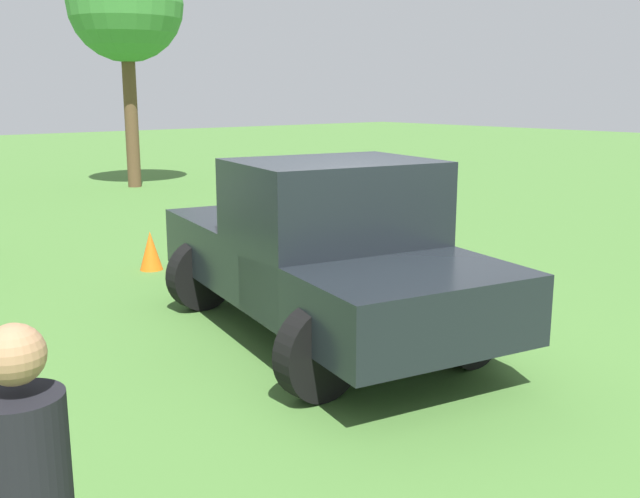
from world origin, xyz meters
name	(u,v)px	position (x,y,z in m)	size (l,w,h in m)	color
ground_plane	(347,342)	(0.00, 0.00, 0.00)	(80.00, 80.00, 0.00)	#477533
pickup_truck	(325,247)	(0.06, -0.27, 0.94)	(2.90, 4.78, 1.82)	black
tree_back_left	(125,5)	(-3.90, -12.78, 4.61)	(2.91, 2.91, 6.12)	brown
traffic_cone	(151,251)	(0.08, -4.05, 0.28)	(0.32, 0.32, 0.55)	orange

